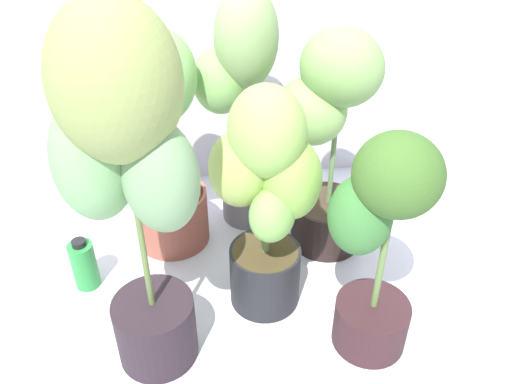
# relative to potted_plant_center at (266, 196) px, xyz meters

# --- Properties ---
(ground_plane) EXTENTS (8.00, 8.00, 0.00)m
(ground_plane) POSITION_rel_potted_plant_center_xyz_m (-0.01, -0.07, -0.42)
(ground_plane) COLOR silver
(ground_plane) RESTS_ON ground
(potted_plant_center) EXTENTS (0.38, 0.31, 0.76)m
(potted_plant_center) POSITION_rel_potted_plant_center_xyz_m (0.00, 0.00, 0.00)
(potted_plant_center) COLOR black
(potted_plant_center) RESTS_ON ground
(potted_plant_back_center) EXTENTS (0.34, 0.31, 0.91)m
(potted_plant_back_center) POSITION_rel_potted_plant_center_xyz_m (-0.03, 0.47, 0.10)
(potted_plant_back_center) COLOR gray
(potted_plant_back_center) RESTS_ON ground
(potted_plant_back_left) EXTENTS (0.39, 0.37, 0.81)m
(potted_plant_back_left) POSITION_rel_potted_plant_center_xyz_m (-0.32, 0.36, 0.01)
(potted_plant_back_left) COLOR #9A4E3F
(potted_plant_back_left) RESTS_ON ground
(potted_plant_front_right) EXTENTS (0.31, 0.26, 0.72)m
(potted_plant_front_right) POSITION_rel_potted_plant_center_xyz_m (0.28, -0.20, -0.02)
(potted_plant_front_right) COLOR #341C21
(potted_plant_front_right) RESTS_ON ground
(potted_plant_back_right) EXTENTS (0.42, 0.36, 0.82)m
(potted_plant_back_right) POSITION_rel_potted_plant_center_xyz_m (0.24, 0.28, 0.03)
(potted_plant_back_right) COLOR black
(potted_plant_back_right) RESTS_ON ground
(potted_plant_front_left) EXTENTS (0.40, 0.35, 1.05)m
(potted_plant_front_left) POSITION_rel_potted_plant_center_xyz_m (-0.35, -0.18, 0.23)
(potted_plant_front_left) COLOR black
(potted_plant_front_left) RESTS_ON ground
(nutrient_bottle) EXTENTS (0.08, 0.08, 0.19)m
(nutrient_bottle) POSITION_rel_potted_plant_center_xyz_m (-0.60, 0.14, -0.33)
(nutrient_bottle) COLOR #298B3C
(nutrient_bottle) RESTS_ON ground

